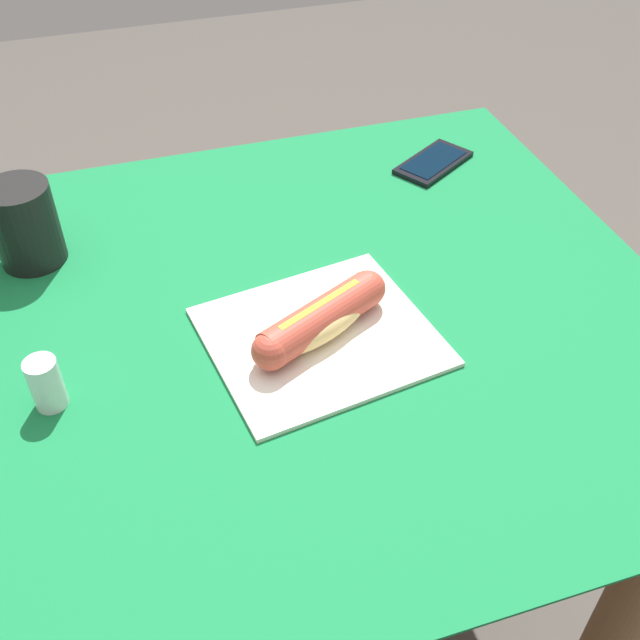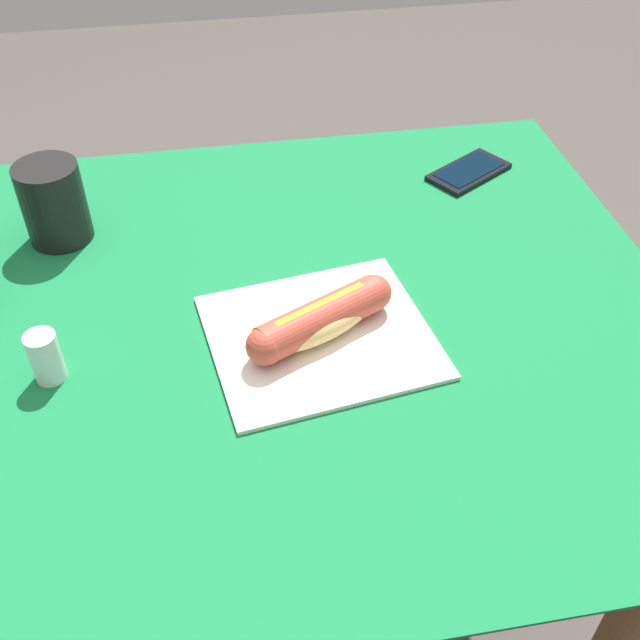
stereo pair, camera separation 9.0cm
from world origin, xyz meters
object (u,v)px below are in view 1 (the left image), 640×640
(hot_dog, at_px, (320,320))
(drinking_cup, at_px, (25,224))
(salt_shaker, at_px, (46,384))
(cell_phone, at_px, (433,162))

(hot_dog, relative_size, drinking_cup, 1.68)
(drinking_cup, bearing_deg, salt_shaker, -88.22)
(hot_dog, height_order, salt_shaker, salt_shaker)
(cell_phone, distance_m, drinking_cup, 0.63)
(cell_phone, relative_size, drinking_cup, 1.30)
(hot_dog, height_order, cell_phone, hot_dog)
(cell_phone, height_order, drinking_cup, drinking_cup)
(cell_phone, xyz_separation_m, drinking_cup, (-0.62, -0.06, 0.05))
(cell_phone, bearing_deg, drinking_cup, -174.07)
(hot_dog, height_order, drinking_cup, drinking_cup)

